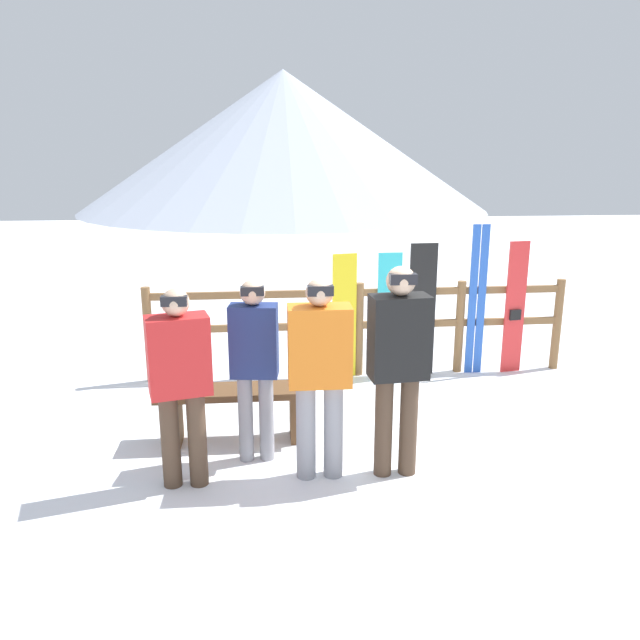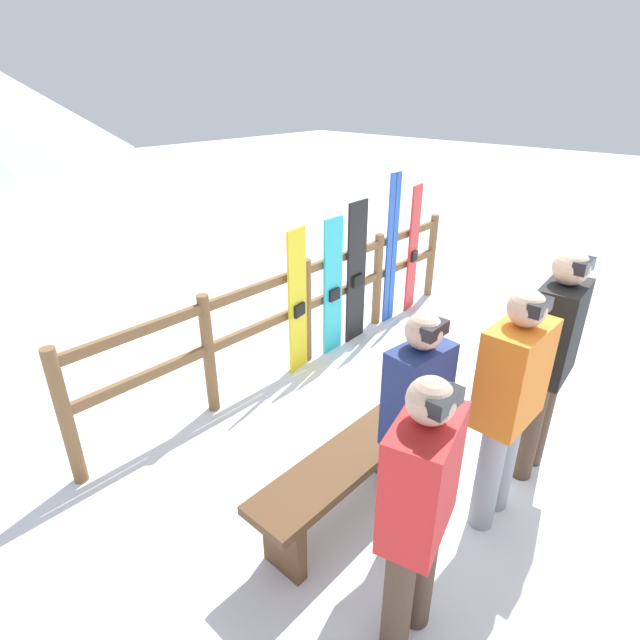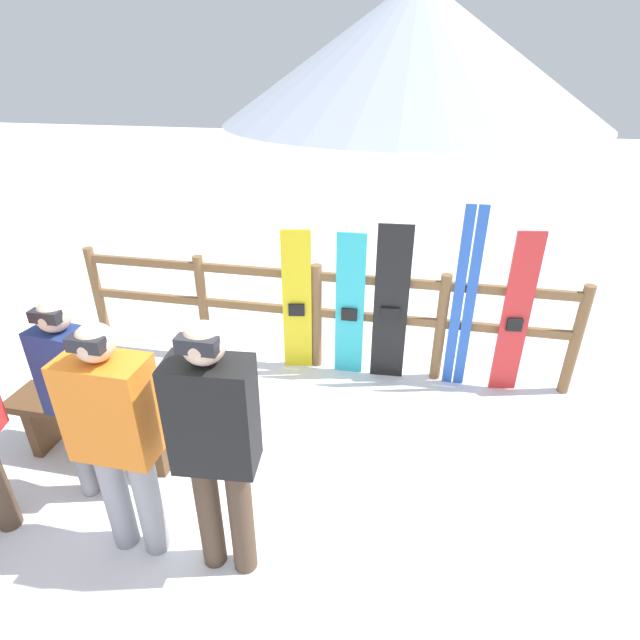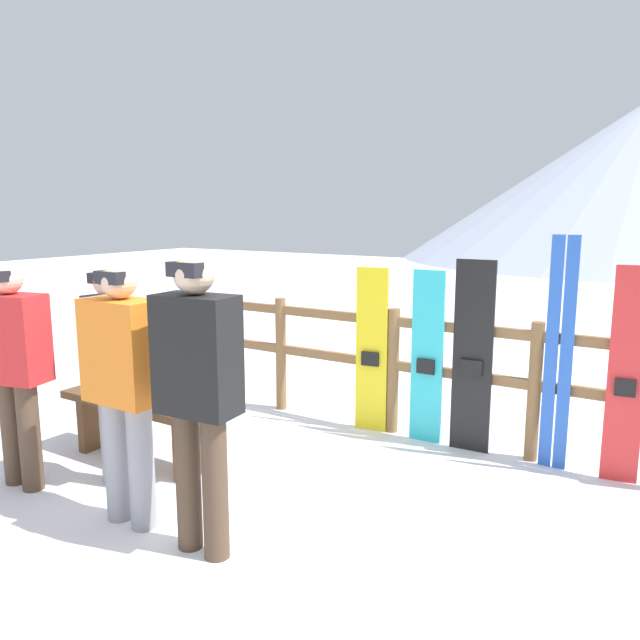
% 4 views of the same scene
% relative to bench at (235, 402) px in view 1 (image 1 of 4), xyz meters
% --- Properties ---
extents(ground_plane, '(40.00, 40.00, 0.00)m').
position_rel_bench_xyz_m(ground_plane, '(1.35, -0.33, -0.37)').
color(ground_plane, white).
extents(mountain_backdrop, '(18.00, 18.00, 6.00)m').
position_rel_bench_xyz_m(mountain_backdrop, '(1.35, 23.62, 2.63)').
color(mountain_backdrop, '#B2BCD1').
rests_on(mountain_backdrop, ground).
extents(fence, '(4.83, 0.10, 1.09)m').
position_rel_bench_xyz_m(fence, '(1.35, 1.62, 0.28)').
color(fence, brown).
rests_on(fence, ground).
extents(bench, '(1.39, 0.36, 0.50)m').
position_rel_bench_xyz_m(bench, '(0.00, 0.00, 0.00)').
color(bench, brown).
rests_on(bench, ground).
extents(person_black, '(0.46, 0.28, 1.69)m').
position_rel_bench_xyz_m(person_black, '(1.29, -0.71, 0.61)').
color(person_black, '#4C3828').
rests_on(person_black, ground).
extents(person_red, '(0.50, 0.35, 1.56)m').
position_rel_bench_xyz_m(person_red, '(-0.36, -0.74, 0.53)').
color(person_red, '#4C3828').
rests_on(person_red, ground).
extents(person_orange, '(0.48, 0.27, 1.61)m').
position_rel_bench_xyz_m(person_orange, '(0.68, -0.70, 0.55)').
color(person_orange, gray).
rests_on(person_orange, ground).
extents(person_navy, '(0.40, 0.25, 1.54)m').
position_rel_bench_xyz_m(person_navy, '(0.18, -0.37, 0.53)').
color(person_navy, gray).
rests_on(person_navy, ground).
extents(snowboard_yellow, '(0.28, 0.09, 1.43)m').
position_rel_bench_xyz_m(snowboard_yellow, '(1.17, 1.56, 0.34)').
color(snowboard_yellow, yellow).
rests_on(snowboard_yellow, ground).
extents(snowboard_cyan, '(0.27, 0.06, 1.43)m').
position_rel_bench_xyz_m(snowboard_cyan, '(1.68, 1.56, 0.35)').
color(snowboard_cyan, '#2DBFCC').
rests_on(snowboard_cyan, ground).
extents(snowboard_black_stripe, '(0.31, 0.07, 1.53)m').
position_rel_bench_xyz_m(snowboard_black_stripe, '(2.06, 1.56, 0.40)').
color(snowboard_black_stripe, black).
rests_on(snowboard_black_stripe, ground).
extents(ski_pair_blue, '(0.19, 0.02, 1.74)m').
position_rel_bench_xyz_m(ski_pair_blue, '(2.70, 1.56, 0.50)').
color(ski_pair_blue, blue).
rests_on(ski_pair_blue, ground).
extents(snowboard_red, '(0.25, 0.08, 1.54)m').
position_rel_bench_xyz_m(snowboard_red, '(3.16, 1.56, 0.40)').
color(snowboard_red, red).
rests_on(snowboard_red, ground).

